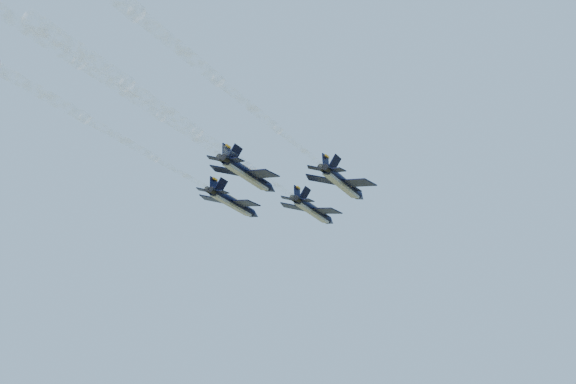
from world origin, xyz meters
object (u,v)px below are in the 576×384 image
at_px(jet_slot, 248,174).
at_px(jet_lead, 314,211).
at_px(jet_left, 234,203).
at_px(jet_right, 343,183).

bearing_deg(jet_slot, jet_lead, 88.24).
bearing_deg(jet_lead, jet_slot, -91.76).
relative_size(jet_lead, jet_slot, 1.00).
bearing_deg(jet_left, jet_slot, -46.48).
relative_size(jet_lead, jet_left, 1.00).
bearing_deg(jet_lead, jet_right, -43.68).
xyz_separation_m(jet_lead, jet_left, (-12.84, -10.06, 0.00)).
relative_size(jet_left, jet_right, 1.00).
bearing_deg(jet_left, jet_lead, 45.90).
height_order(jet_lead, jet_slot, same).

